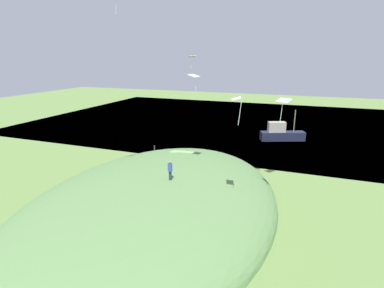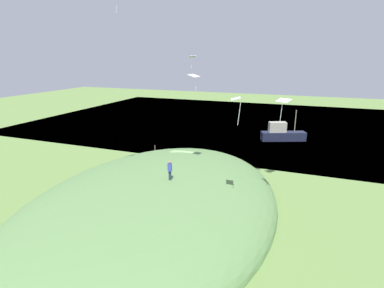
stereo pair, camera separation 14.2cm
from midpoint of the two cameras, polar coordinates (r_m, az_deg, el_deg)
name	(u,v)px [view 1 (the left image)]	position (r m, az deg, el deg)	size (l,w,h in m)	color
ground_plane	(180,174)	(34.12, -2.40, -5.73)	(160.00, 160.00, 0.00)	olive
lake_water	(239,122)	(63.23, 8.83, 4.16)	(52.91, 80.00, 0.40)	#405C77
grass_hill	(155,207)	(27.31, -7.19, -11.72)	(30.91, 20.84, 5.97)	#5F884E
boat_on_lake	(281,134)	(49.52, 16.37, 1.85)	(4.07, 6.93, 4.82)	#1E243B
person_walking_path	(170,168)	(24.72, -4.33, -4.52)	(0.37, 0.37, 1.67)	#243247
kite_1	(284,101)	(24.29, 16.73, 7.72)	(1.14, 1.25, 1.78)	white
kite_4	(192,57)	(32.46, -0.10, 16.05)	(0.83, 0.86, 1.32)	white
kite_9	(237,100)	(20.35, 8.21, 8.20)	(1.04, 0.84, 1.87)	silver
kite_11	(194,76)	(27.42, 0.26, 12.69)	(1.25, 0.91, 1.45)	white
mooring_post	(155,150)	(40.85, -7.17, -1.17)	(0.14, 0.14, 1.29)	#4F3F33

